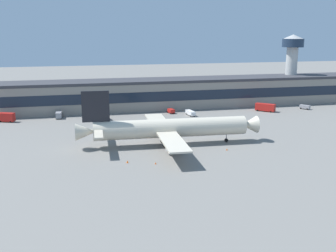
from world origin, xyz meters
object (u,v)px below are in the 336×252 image
Objects in this scene: belt_loader at (191,113)px; fuel_truck at (266,107)px; control_tower at (292,60)px; airliner at (168,128)px; baggage_tug at (171,111)px; catering_truck at (102,115)px; follow_me_car at (305,107)px; stair_truck at (7,117)px; crew_van at (59,115)px; traffic_cone_1 at (127,162)px; traffic_cone_2 at (227,149)px; traffic_cone_0 at (156,163)px.

belt_loader is 0.83× the size of fuel_truck.
control_tower is at bearing 21.47° from belt_loader.
baggage_tug is (12.52, 47.02, -4.18)m from airliner.
airliner reaches higher than catering_truck.
catering_truck is at bearing -178.41° from follow_me_car.
airliner is 7.11× the size of fuel_truck.
stair_truck is 1.64× the size of baggage_tug.
crew_van is 7.27× the size of traffic_cone_1.
stair_truck reaches higher than traffic_cone_2.
control_tower reaches higher than belt_loader.
traffic_cone_0 is at bearing -68.07° from crew_van.
follow_me_car is (73.15, 42.38, -4.17)m from airliner.
fuel_truck is (34.37, 0.85, 0.73)m from belt_loader.
catering_truck is (-36.28, -1.02, 1.14)m from belt_loader.
follow_me_car reaches higher than traffic_cone_1.
traffic_cone_0 is (-20.05, -64.34, -0.81)m from baggage_tug.
traffic_cone_0 is 7.62m from traffic_cone_1.
follow_me_car is 1.19× the size of baggage_tug.
airliner is 10.82× the size of crew_van.
airliner reaches higher than fuel_truck.
baggage_tug reaches higher than traffic_cone_0.
belt_loader is at bearing 64.72° from airliner.
fuel_truck reaches higher than traffic_cone_2.
fuel_truck is at bearing -7.29° from baggage_tug.
catering_truck is (-70.65, -1.88, 0.41)m from fuel_truck.
traffic_cone_0 is 24.26m from traffic_cone_2.
fuel_truck is at bearing 39.50° from traffic_cone_1.
follow_me_car is 0.62× the size of catering_truck.
follow_me_car is 6.51× the size of traffic_cone_1.
stair_truck is at bearing -178.62° from baggage_tug.
stair_truck is 0.86× the size of catering_truck.
crew_van is at bearing 111.93° from traffic_cone_0.
follow_me_car is 100.37m from traffic_cone_0.
belt_loader is at bearing -7.53° from crew_van.
traffic_cone_1 is (-27.15, -61.59, -0.73)m from baggage_tug.
catering_truck is at bearing 92.45° from traffic_cone_1.
belt_loader is 1.40× the size of follow_me_car.
traffic_cone_1 is 30.53m from traffic_cone_2.
belt_loader is at bearing 65.24° from traffic_cone_0.
follow_me_car is 126.18m from stair_truck.
follow_me_car is 104.64m from traffic_cone_1.
follow_me_car is 7.74× the size of traffic_cone_2.
traffic_cone_2 is (68.50, -55.17, -1.68)m from stair_truck.
catering_truck is (-29.48, -7.14, 1.21)m from baggage_tug.
traffic_cone_1 is (19.16, -62.49, -1.10)m from crew_van.
traffic_cone_2 is (49.31, -57.65, -1.16)m from crew_van.
fuel_truck is (53.68, 41.76, -3.38)m from airliner.
follow_me_car is 0.73× the size of stair_truck.
belt_loader is 9.15m from baggage_tug.
control_tower is at bearing 39.43° from airliner.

